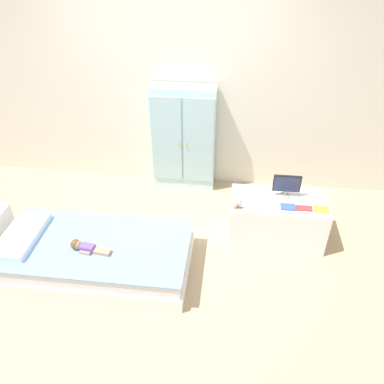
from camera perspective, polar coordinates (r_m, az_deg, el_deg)
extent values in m
cube|color=tan|center=(3.98, -5.98, -10.23)|extent=(10.00, 10.00, 0.02)
cube|color=silver|center=(4.58, -2.93, 16.57)|extent=(6.40, 0.05, 2.70)
cube|color=white|center=(3.97, -13.82, -9.85)|extent=(1.82, 0.91, 0.15)
cube|color=silver|center=(3.87, -14.13, -8.31)|extent=(1.78, 0.87, 0.15)
cube|color=#7AA8DB|center=(3.81, -14.30, -7.42)|extent=(1.81, 0.90, 0.02)
cube|color=silver|center=(4.08, -23.82, -5.82)|extent=(0.32, 0.66, 0.06)
cube|color=#6B4CB2|center=(3.73, -15.16, -7.95)|extent=(0.14, 0.10, 0.06)
cube|color=tan|center=(3.69, -13.00, -8.36)|extent=(0.16, 0.06, 0.04)
cube|color=tan|center=(3.67, -13.24, -8.73)|extent=(0.16, 0.06, 0.04)
cube|color=tan|center=(3.78, -14.76, -7.61)|extent=(0.10, 0.04, 0.03)
cube|color=tan|center=(3.71, -15.49, -8.67)|extent=(0.10, 0.04, 0.03)
sphere|color=tan|center=(3.77, -16.62, -7.45)|extent=(0.09, 0.09, 0.09)
sphere|color=brown|center=(3.77, -16.78, -7.39)|extent=(0.10, 0.10, 0.10)
cube|color=silver|center=(4.70, -1.21, 7.85)|extent=(0.76, 0.22, 1.31)
cube|color=#9DC0C9|center=(4.60, -3.77, 7.64)|extent=(0.36, 0.02, 1.07)
cube|color=#9DC0C9|center=(4.56, 0.96, 7.39)|extent=(0.36, 0.02, 1.07)
sphere|color=gold|center=(4.58, -1.94, 7.07)|extent=(0.02, 0.02, 0.02)
sphere|color=gold|center=(4.57, -0.94, 7.02)|extent=(0.02, 0.02, 0.02)
cube|color=white|center=(4.16, 12.35, -3.94)|extent=(0.97, 0.50, 0.49)
cylinder|color=#99999E|center=(4.09, 13.52, -0.49)|extent=(0.10, 0.10, 0.01)
cylinder|color=#99999E|center=(4.07, 13.58, -0.15)|extent=(0.02, 0.02, 0.05)
cube|color=black|center=(4.00, 13.81, 1.22)|extent=(0.28, 0.02, 0.19)
cube|color=#28334C|center=(3.99, 13.82, 1.11)|extent=(0.26, 0.01, 0.17)
cube|color=#8E6642|center=(3.84, 6.81, -2.21)|extent=(0.08, 0.01, 0.01)
cube|color=#8E6642|center=(3.82, 6.81, -2.43)|extent=(0.08, 0.01, 0.01)
cube|color=tan|center=(3.81, 6.85, -1.83)|extent=(0.06, 0.02, 0.03)
cylinder|color=tan|center=(3.83, 7.12, -2.08)|extent=(0.01, 0.01, 0.02)
cylinder|color=tan|center=(3.82, 7.12, -2.23)|extent=(0.01, 0.01, 0.02)
cylinder|color=tan|center=(3.83, 6.54, -2.04)|extent=(0.01, 0.01, 0.02)
cylinder|color=tan|center=(3.82, 6.53, -2.19)|extent=(0.01, 0.01, 0.02)
cylinder|color=tan|center=(3.79, 7.24, -1.57)|extent=(0.02, 0.02, 0.02)
sphere|color=tan|center=(3.78, 7.26, -1.36)|extent=(0.03, 0.03, 0.03)
cube|color=blue|center=(3.93, 13.96, -2.15)|extent=(0.15, 0.10, 0.02)
cube|color=#CC3838|center=(3.95, 16.21, -2.32)|extent=(0.15, 0.08, 0.01)
cube|color=gold|center=(3.99, 18.54, -2.44)|extent=(0.14, 0.10, 0.02)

